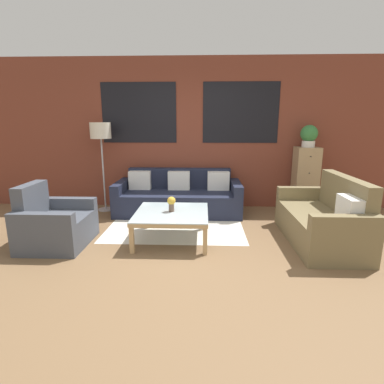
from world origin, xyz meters
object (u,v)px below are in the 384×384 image
(floor_lamp, at_px, (101,135))
(potted_plant, at_px, (309,135))
(drawer_cabinet, at_px, (305,179))
(couch_dark, at_px, (178,197))
(coffee_table, at_px, (172,216))
(settee_vintage, at_px, (323,221))
(flower_vase, at_px, (171,203))
(armchair_corner, at_px, (55,225))

(floor_lamp, xyz_separation_m, potted_plant, (3.75, 0.12, -0.01))
(floor_lamp, distance_m, drawer_cabinet, 3.84)
(couch_dark, height_order, potted_plant, potted_plant)
(coffee_table, bearing_deg, settee_vintage, -0.09)
(settee_vintage, bearing_deg, potted_plant, 81.24)
(floor_lamp, distance_m, flower_vase, 2.19)
(potted_plant, bearing_deg, armchair_corner, -155.44)
(armchair_corner, bearing_deg, coffee_table, 7.74)
(floor_lamp, height_order, drawer_cabinet, floor_lamp)
(drawer_cabinet, distance_m, flower_vase, 2.80)
(settee_vintage, bearing_deg, coffee_table, 179.91)
(floor_lamp, bearing_deg, armchair_corner, -95.02)
(coffee_table, xyz_separation_m, drawer_cabinet, (2.33, 1.57, 0.23))
(coffee_table, distance_m, potted_plant, 2.99)
(potted_plant, bearing_deg, settee_vintage, -98.76)
(armchair_corner, relative_size, flower_vase, 4.25)
(potted_plant, bearing_deg, coffee_table, -146.05)
(settee_vintage, xyz_separation_m, potted_plant, (0.24, 1.57, 1.09))
(couch_dark, bearing_deg, potted_plant, 5.42)
(couch_dark, height_order, flower_vase, couch_dark)
(flower_vase, bearing_deg, armchair_corner, -171.48)
(coffee_table, bearing_deg, flower_vase, 104.90)
(couch_dark, distance_m, floor_lamp, 1.80)
(couch_dark, distance_m, flower_vase, 1.35)
(settee_vintage, height_order, potted_plant, potted_plant)
(couch_dark, bearing_deg, drawer_cabinet, 5.42)
(potted_plant, bearing_deg, drawer_cabinet, -90.00)
(floor_lamp, bearing_deg, flower_vase, -45.18)
(settee_vintage, height_order, armchair_corner, settee_vintage)
(couch_dark, xyz_separation_m, flower_vase, (0.01, -1.32, 0.26))
(drawer_cabinet, bearing_deg, armchair_corner, -155.44)
(couch_dark, bearing_deg, coffee_table, -89.22)
(couch_dark, height_order, settee_vintage, settee_vintage)
(armchair_corner, bearing_deg, drawer_cabinet, 24.56)
(floor_lamp, height_order, flower_vase, floor_lamp)
(armchair_corner, distance_m, coffee_table, 1.58)
(flower_vase, bearing_deg, potted_plant, 33.53)
(drawer_cabinet, bearing_deg, coffee_table, -146.05)
(armchair_corner, bearing_deg, settee_vintage, 3.28)
(armchair_corner, xyz_separation_m, floor_lamp, (0.15, 1.66, 1.13))
(drawer_cabinet, bearing_deg, settee_vintage, -98.76)
(coffee_table, height_order, drawer_cabinet, drawer_cabinet)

